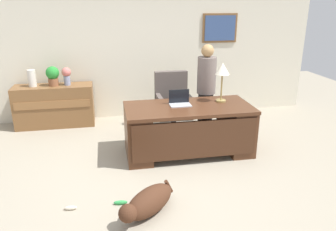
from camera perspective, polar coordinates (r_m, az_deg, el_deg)
ground_plane at (r=4.65m, az=-0.29°, el=-10.03°), size 12.00×12.00×0.00m
back_wall at (r=6.69m, az=-4.34°, el=11.33°), size 7.00×0.16×2.70m
desk at (r=5.08m, az=3.61°, el=-2.20°), size 1.93×0.92×0.77m
credenza at (r=6.59m, az=-19.05°, el=1.62°), size 1.44×0.50×0.78m
armchair at (r=6.02m, az=0.81°, el=1.92°), size 0.60×0.59×1.06m
person_standing at (r=5.72m, az=6.62°, el=4.44°), size 0.32×0.32×1.60m
dog_lying at (r=3.80m, az=-3.57°, el=-14.81°), size 0.72×0.69×0.30m
laptop at (r=5.04m, az=2.05°, el=2.51°), size 0.32×0.22×0.22m
desk_lamp at (r=5.17m, az=9.43°, el=7.60°), size 0.22×0.22×0.62m
vase_with_flowers at (r=6.41m, az=-17.21°, el=6.76°), size 0.17×0.17×0.33m
vase_empty at (r=6.52m, az=-22.56°, el=6.00°), size 0.15×0.15×0.31m
potted_plant at (r=6.45m, az=-19.38°, el=6.63°), size 0.24×0.24×0.36m
dog_toy_bone at (r=4.09m, az=-16.56°, el=-15.11°), size 0.15×0.06×0.05m
dog_toy_plush at (r=4.06m, az=-8.25°, el=-14.71°), size 0.17×0.06×0.05m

